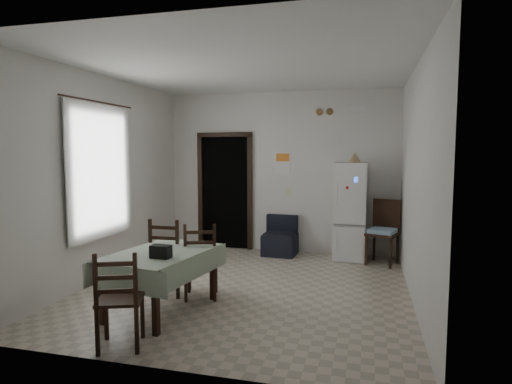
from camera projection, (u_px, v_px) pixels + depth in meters
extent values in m
plane|color=#B6A994|center=(247.00, 288.00, 5.74)|extent=(4.50, 4.50, 0.00)
cube|color=black|center=(229.00, 192.00, 8.28)|extent=(0.90, 0.45, 2.10)
cube|color=black|center=(201.00, 192.00, 8.17)|extent=(0.08, 0.10, 2.18)
cube|color=black|center=(250.00, 194.00, 7.92)|extent=(0.08, 0.10, 2.18)
cube|color=black|center=(225.00, 135.00, 7.94)|extent=(1.06, 0.10, 0.08)
cube|color=silver|center=(94.00, 171.00, 5.94)|extent=(0.10, 1.20, 1.60)
cube|color=silver|center=(101.00, 172.00, 5.91)|extent=(0.02, 1.45, 1.85)
cylinder|color=black|center=(99.00, 102.00, 5.82)|extent=(0.02, 1.60, 0.02)
cube|color=white|center=(283.00, 163.00, 7.73)|extent=(0.28, 0.02, 0.40)
cube|color=orange|center=(283.00, 157.00, 7.72)|extent=(0.24, 0.01, 0.14)
cube|color=beige|center=(288.00, 192.00, 7.76)|extent=(0.08, 0.02, 0.12)
cylinder|color=brown|center=(319.00, 112.00, 7.48)|extent=(0.12, 0.03, 0.12)
cylinder|color=brown|center=(330.00, 112.00, 7.44)|extent=(0.12, 0.03, 0.12)
cube|color=white|center=(358.00, 109.00, 7.30)|extent=(0.25, 0.07, 0.09)
cone|color=tan|center=(355.00, 157.00, 7.06)|extent=(0.22, 0.22, 0.17)
cube|color=black|center=(161.00, 252.00, 4.57)|extent=(0.22, 0.14, 0.14)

